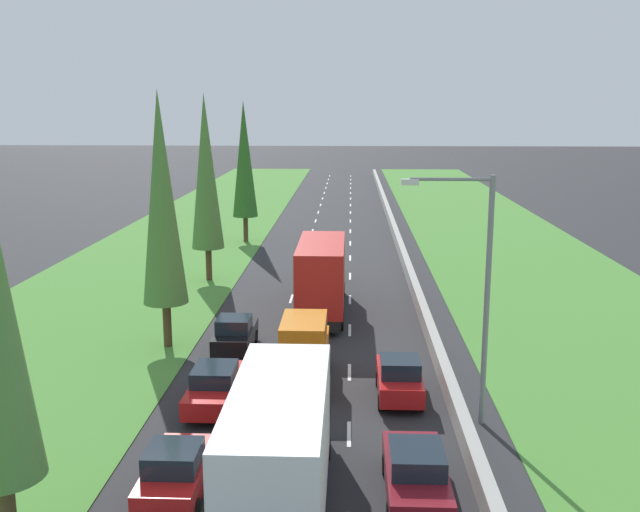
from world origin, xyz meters
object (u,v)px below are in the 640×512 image
(black_hatchback_left_lane, at_px, (235,334))
(poplar_tree_second, at_px, (162,199))
(poplar_tree_third, at_px, (206,172))
(poplar_tree_fourth, at_px, (244,160))
(red_hatchback_right_lane, at_px, (399,378))
(orange_sedan_centre_lane, at_px, (324,266))
(orange_van_centre_lane, at_px, (304,351))
(red_box_truck_centre_lane, at_px, (322,275))
(white_box_truck_centre_lane, at_px, (282,445))
(red_hatchback_left_lane, at_px, (176,472))
(maroon_sedan_right_lane_second, at_px, (416,473))
(red_sedan_left_lane, at_px, (215,386))
(street_light_mast, at_px, (478,283))

(black_hatchback_left_lane, xyz_separation_m, poplar_tree_second, (-3.32, 0.53, 6.26))
(poplar_tree_third, relative_size, poplar_tree_fourth, 1.03)
(poplar_tree_third, bearing_deg, red_hatchback_right_lane, -59.61)
(black_hatchback_left_lane, relative_size, orange_sedan_centre_lane, 0.87)
(orange_van_centre_lane, distance_m, red_box_truck_centre_lane, 10.38)
(red_box_truck_centre_lane, relative_size, poplar_tree_third, 0.77)
(white_box_truck_centre_lane, xyz_separation_m, orange_van_centre_lane, (-0.04, 10.01, -0.78))
(red_hatchback_left_lane, relative_size, poplar_tree_third, 0.32)
(maroon_sedan_right_lane_second, distance_m, red_hatchback_right_lane, 7.44)
(orange_van_centre_lane, height_order, red_sedan_left_lane, orange_van_centre_lane)
(red_hatchback_left_lane, xyz_separation_m, red_sedan_left_lane, (-0.08, 6.63, -0.02))
(red_hatchback_right_lane, bearing_deg, white_box_truck_centre_lane, -113.79)
(red_hatchback_left_lane, distance_m, black_hatchback_left_lane, 12.95)
(red_sedan_left_lane, distance_m, poplar_tree_second, 9.96)
(black_hatchback_left_lane, distance_m, orange_sedan_centre_lane, 15.40)
(orange_van_centre_lane, relative_size, poplar_tree_third, 0.40)
(red_sedan_left_lane, xyz_separation_m, street_light_mast, (9.56, -1.07, 4.42))
(orange_van_centre_lane, bearing_deg, black_hatchback_left_lane, 132.37)
(white_box_truck_centre_lane, xyz_separation_m, maroon_sedan_right_lane_second, (3.79, 1.16, -1.37))
(white_box_truck_centre_lane, relative_size, red_box_truck_centre_lane, 1.00)
(white_box_truck_centre_lane, xyz_separation_m, red_box_truck_centre_lane, (0.28, 20.35, 0.00))
(red_hatchback_left_lane, bearing_deg, red_hatchback_right_lane, 47.80)
(white_box_truck_centre_lane, xyz_separation_m, black_hatchback_left_lane, (-3.53, 13.84, -1.35))
(red_box_truck_centre_lane, xyz_separation_m, black_hatchback_left_lane, (-3.81, -6.52, -1.35))
(red_box_truck_centre_lane, height_order, poplar_tree_fourth, poplar_tree_fourth)
(poplar_tree_fourth, bearing_deg, black_hatchback_left_lane, -82.84)
(red_hatchback_left_lane, bearing_deg, white_box_truck_centre_lane, -15.50)
(orange_van_centre_lane, relative_size, orange_sedan_centre_lane, 1.09)
(red_hatchback_right_lane, bearing_deg, maroon_sedan_right_lane_second, -90.04)
(red_sedan_left_lane, distance_m, poplar_tree_third, 21.66)
(maroon_sedan_right_lane_second, distance_m, red_sedan_left_lane, 9.50)
(orange_van_centre_lane, distance_m, black_hatchback_left_lane, 5.21)
(red_hatchback_right_lane, relative_size, poplar_tree_second, 0.32)
(poplar_tree_third, bearing_deg, black_hatchback_left_lane, -74.23)
(maroon_sedan_right_lane_second, height_order, poplar_tree_second, poplar_tree_second)
(red_hatchback_right_lane, relative_size, street_light_mast, 0.43)
(red_hatchback_left_lane, bearing_deg, poplar_tree_third, 99.03)
(poplar_tree_fourth, bearing_deg, maroon_sedan_right_lane_second, -75.05)
(maroon_sedan_right_lane_second, height_order, black_hatchback_left_lane, black_hatchback_left_lane)
(maroon_sedan_right_lane_second, relative_size, orange_sedan_centre_lane, 1.00)
(maroon_sedan_right_lane_second, distance_m, orange_van_centre_lane, 9.66)
(red_hatchback_right_lane, xyz_separation_m, poplar_tree_third, (-11.27, 19.21, 6.28))
(poplar_tree_second, height_order, street_light_mast, poplar_tree_second)
(red_hatchback_left_lane, relative_size, red_sedan_left_lane, 0.87)
(red_sedan_left_lane, height_order, street_light_mast, street_light_mast)
(maroon_sedan_right_lane_second, height_order, street_light_mast, street_light_mast)
(orange_sedan_centre_lane, bearing_deg, poplar_tree_fourth, 119.07)
(poplar_tree_second, bearing_deg, orange_sedan_centre_lane, 64.21)
(red_box_truck_centre_lane, height_order, orange_sedan_centre_lane, red_box_truck_centre_lane)
(white_box_truck_centre_lane, bearing_deg, poplar_tree_fourth, 99.58)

